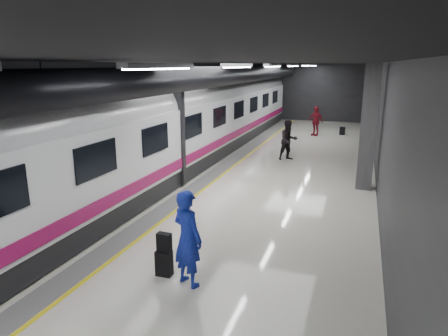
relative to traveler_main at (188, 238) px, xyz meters
The scene contains 9 objects.
ground 6.38m from the traveler_main, 100.65° to the left, with size 40.00×40.00×0.00m, color silver.
platform_hall 7.72m from the traveler_main, 101.47° to the left, with size 10.02×40.02×4.51m.
train 7.68m from the traveler_main, 125.46° to the left, with size 3.05×38.00×4.05m.
traveler_main is the anchor object (origin of this frame).
suitcase_main 0.98m from the traveler_main, 167.19° to the left, with size 0.34×0.22×0.56m, color black.
shoulder_bag 0.70m from the traveler_main, 164.88° to the left, with size 0.30×0.16×0.41m, color black.
traveler_far_a 11.77m from the traveler_main, 90.27° to the left, with size 0.92×0.72×1.89m, color black.
traveler_far_b 19.09m from the traveler_main, 88.88° to the left, with size 1.09×0.46×1.87m, color maroon.
suitcase_far 20.06m from the traveler_main, 84.23° to the left, with size 0.35×0.22×0.51m, color black.
Camera 1 is at (4.29, -12.98, 4.41)m, focal length 32.00 mm.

